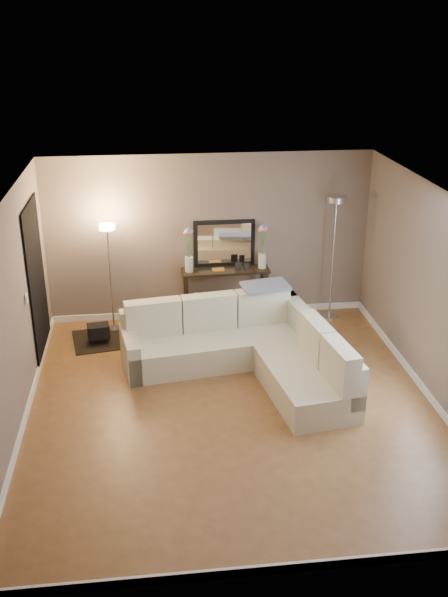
{
  "coord_description": "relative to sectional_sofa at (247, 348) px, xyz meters",
  "views": [
    {
      "loc": [
        -0.93,
        -7.02,
        4.44
      ],
      "look_at": [
        0.0,
        0.8,
        1.1
      ],
      "focal_mm": 40.0,
      "sensor_mm": 36.0,
      "label": 1
    }
  ],
  "objects": [
    {
      "name": "doorway",
      "position": [
        -2.81,
        0.84,
        0.77
      ],
      "size": [
        0.02,
        1.2,
        2.2
      ],
      "primitive_type": "cube",
      "color": "black",
      "rests_on": "ground"
    },
    {
      "name": "sectional_sofa",
      "position": [
        0.0,
        0.0,
        0.0
      ],
      "size": [
        2.9,
        2.56,
        0.9
      ],
      "color": "beige",
      "rests_on": "floor"
    },
    {
      "name": "wall_back",
      "position": [
        -0.33,
        1.9,
        0.97
      ],
      "size": [
        5.0,
        0.02,
        2.6
      ],
      "primitive_type": "cube",
      "color": "#76675B",
      "rests_on": "ground"
    },
    {
      "name": "flower_vase_left",
      "position": [
        -0.66,
        1.69,
        0.79
      ],
      "size": [
        0.16,
        0.13,
        0.71
      ],
      "color": "silver",
      "rests_on": "console_table"
    },
    {
      "name": "floor_lamp_unlit",
      "position": [
        1.57,
        1.58,
        1.06
      ],
      "size": [
        0.32,
        0.32,
        1.97
      ],
      "color": "silver",
      "rests_on": "floor"
    },
    {
      "name": "wall_left",
      "position": [
        -2.84,
        -0.86,
        0.97
      ],
      "size": [
        0.02,
        5.5,
        2.6
      ],
      "primitive_type": "cube",
      "color": "#76675B",
      "rests_on": "ground"
    },
    {
      "name": "baseboard_right",
      "position": [
        2.16,
        -0.86,
        -0.28
      ],
      "size": [
        0.03,
        5.5,
        0.1
      ],
      "primitive_type": "cube",
      "color": "white",
      "rests_on": "ground"
    },
    {
      "name": "leaning_mirror",
      "position": [
        -0.09,
        1.88,
        0.87
      ],
      "size": [
        0.96,
        0.07,
        0.75
      ],
      "color": "black",
      "rests_on": "console_table"
    },
    {
      "name": "ceiling",
      "position": [
        -0.33,
        -0.86,
        2.27
      ],
      "size": [
        5.0,
        5.5,
        0.01
      ],
      "primitive_type": "cube",
      "color": "white",
      "rests_on": "ground"
    },
    {
      "name": "floor_lamp_lit",
      "position": [
        -1.85,
        1.51,
        0.85
      ],
      "size": [
        0.27,
        0.27,
        1.68
      ],
      "color": "silver",
      "rests_on": "floor"
    },
    {
      "name": "table_decor",
      "position": [
        -0.09,
        1.67,
        0.52
      ],
      "size": [
        0.57,
        0.13,
        0.14
      ],
      "color": "#BE7621",
      "rests_on": "console_table"
    },
    {
      "name": "switch_plate",
      "position": [
        -2.81,
        -0.01,
        0.87
      ],
      "size": [
        0.02,
        0.08,
        0.12
      ],
      "primitive_type": "cube",
      "color": "white",
      "rests_on": "ground"
    },
    {
      "name": "wall_front",
      "position": [
        -0.33,
        -3.62,
        0.97
      ],
      "size": [
        5.0,
        0.02,
        2.6
      ],
      "primitive_type": "cube",
      "color": "#76675B",
      "rests_on": "ground"
    },
    {
      "name": "black_bag",
      "position": [
        -2.05,
        1.06,
        -0.14
      ],
      "size": [
        0.34,
        0.27,
        0.2
      ],
      "primitive_type": "cube",
      "rotation": [
        0.0,
        0.0,
        0.16
      ],
      "color": "black",
      "rests_on": "charcoal_rug"
    },
    {
      "name": "baseboard_front",
      "position": [
        -0.33,
        -3.59,
        -0.28
      ],
      "size": [
        5.0,
        0.03,
        0.1
      ],
      "primitive_type": "cube",
      "color": "white",
      "rests_on": "ground"
    },
    {
      "name": "baseboard_back",
      "position": [
        -0.33,
        1.88,
        -0.28
      ],
      "size": [
        5.0,
        0.03,
        0.1
      ],
      "primitive_type": "cube",
      "color": "white",
      "rests_on": "ground"
    },
    {
      "name": "wall_right",
      "position": [
        2.18,
        -0.86,
        0.97
      ],
      "size": [
        0.02,
        5.5,
        2.6
      ],
      "primitive_type": "cube",
      "color": "#76675B",
      "rests_on": "ground"
    },
    {
      "name": "baseboard_left",
      "position": [
        -2.81,
        -0.86,
        -0.28
      ],
      "size": [
        0.03,
        5.5,
        0.1
      ],
      "primitive_type": "cube",
      "color": "white",
      "rests_on": "ground"
    },
    {
      "name": "throw_blanket",
      "position": [
        0.36,
        0.69,
        0.61
      ],
      "size": [
        0.71,
        0.5,
        0.09
      ],
      "primitive_type": "cube",
      "rotation": [
        0.1,
        0.0,
        0.2
      ],
      "color": "slate",
      "rests_on": "sectional_sofa"
    },
    {
      "name": "floor",
      "position": [
        -0.33,
        -0.86,
        -0.34
      ],
      "size": [
        5.0,
        5.5,
        0.01
      ],
      "primitive_type": "cube",
      "color": "brown",
      "rests_on": "ground"
    },
    {
      "name": "console_table",
      "position": [
        -0.17,
        1.7,
        0.13
      ],
      "size": [
        1.36,
        0.4,
        0.83
      ],
      "color": "black",
      "rests_on": "floor"
    },
    {
      "name": "charcoal_rug",
      "position": [
        -1.89,
        1.18,
        -0.33
      ],
      "size": [
        1.21,
        0.99,
        0.01
      ],
      "primitive_type": "cube",
      "rotation": [
        0.0,
        0.0,
        0.16
      ],
      "color": "black",
      "rests_on": "floor"
    },
    {
      "name": "flower_vase_right",
      "position": [
        0.48,
        1.72,
        0.79
      ],
      "size": [
        0.16,
        0.13,
        0.71
      ],
      "color": "silver",
      "rests_on": "console_table"
    }
  ]
}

